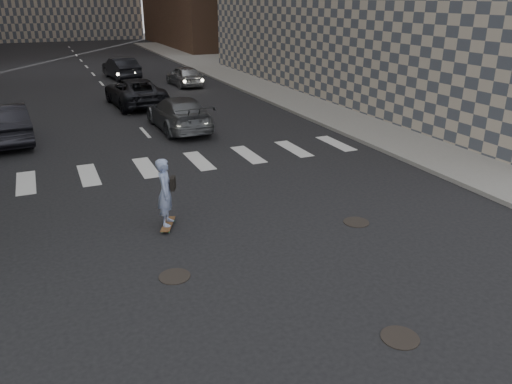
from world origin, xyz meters
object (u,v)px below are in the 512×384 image
traffic_car_a (5,123)px  traffic_car_c (135,92)px  traffic_car_b (179,113)px  skateboarder (166,192)px  traffic_car_d (184,76)px  traffic_car_e (121,68)px

traffic_car_a → traffic_car_c: bearing=-145.9°
traffic_car_c → traffic_car_a: bearing=36.6°
traffic_car_b → traffic_car_c: size_ratio=0.94×
skateboarder → traffic_car_d: bearing=97.6°
traffic_car_d → traffic_car_e: 6.07m
skateboarder → traffic_car_d: skateboarder is taller
traffic_car_b → traffic_car_c: (-0.83, 6.26, 0.02)m
traffic_car_c → traffic_car_b: bearing=93.6°
skateboarder → traffic_car_c: size_ratio=0.35×
skateboarder → traffic_car_d: size_ratio=0.47×
traffic_car_b → traffic_car_d: size_ratio=1.27×
traffic_car_a → traffic_car_e: size_ratio=1.04×
skateboarder → traffic_car_e: bearing=107.7°
traffic_car_c → traffic_car_e: bearing=-99.1°
traffic_car_b → traffic_car_e: size_ratio=1.09×
traffic_car_d → traffic_car_e: bearing=-59.6°
traffic_car_c → traffic_car_d: size_ratio=1.36×
traffic_car_a → traffic_car_d: size_ratio=1.22×
traffic_car_a → traffic_car_e: 17.58m
traffic_car_e → skateboarder: bearing=75.3°
skateboarder → traffic_car_b: 10.70m
traffic_car_c → traffic_car_d: traffic_car_c is taller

